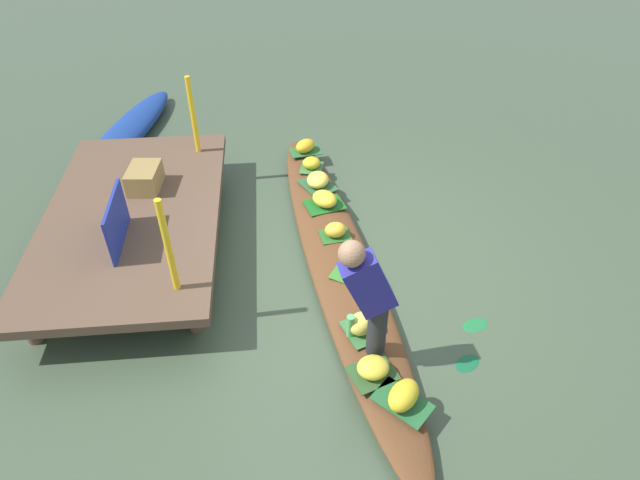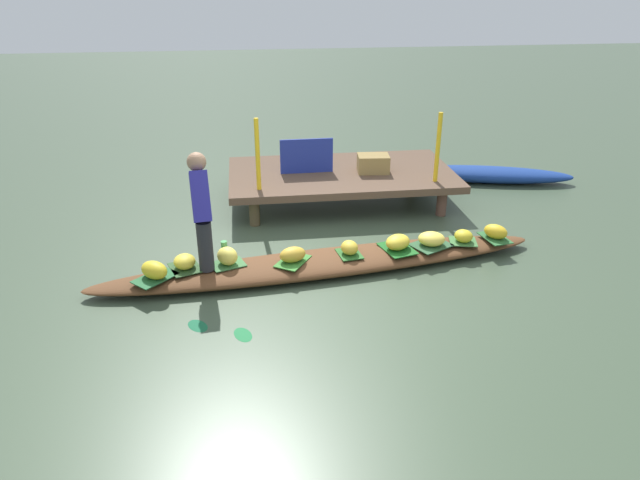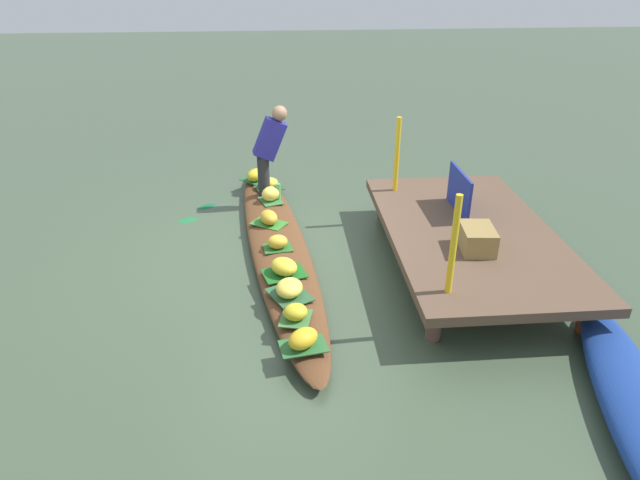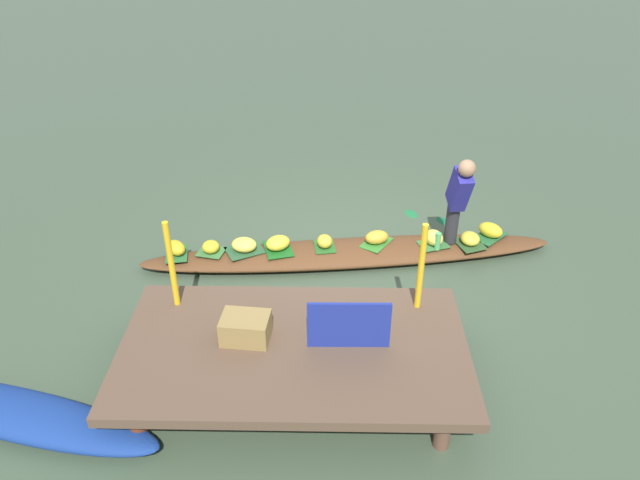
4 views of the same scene
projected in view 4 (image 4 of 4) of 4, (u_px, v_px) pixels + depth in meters
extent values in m
plane|color=#3F503B|center=(349.00, 259.00, 7.54)|extent=(40.00, 40.00, 0.00)
cube|color=brown|center=(294.00, 349.00, 5.54)|extent=(3.20, 1.80, 0.10)
cylinder|color=brown|center=(421.00, 320.00, 6.25)|extent=(0.14, 0.14, 0.36)
cylinder|color=brown|center=(176.00, 317.00, 6.29)|extent=(0.14, 0.14, 0.36)
cylinder|color=brown|center=(443.00, 430.00, 5.03)|extent=(0.14, 0.14, 0.36)
cylinder|color=brown|center=(138.00, 426.00, 5.06)|extent=(0.14, 0.14, 0.36)
ellipsoid|color=brown|center=(349.00, 253.00, 7.49)|extent=(5.18, 1.26, 0.18)
ellipsoid|color=navy|center=(17.00, 414.00, 5.26)|extent=(2.81, 1.22, 0.23)
cube|color=#195E1E|center=(278.00, 249.00, 7.40)|extent=(0.42, 0.50, 0.01)
ellipsoid|color=yellow|center=(278.00, 243.00, 7.36)|extent=(0.39, 0.38, 0.17)
cube|color=#286225|center=(325.00, 246.00, 7.44)|extent=(0.29, 0.35, 0.01)
ellipsoid|color=gold|center=(325.00, 241.00, 7.40)|extent=(0.21, 0.25, 0.16)
cube|color=#367D2D|center=(376.00, 243.00, 7.52)|extent=(0.45, 0.49, 0.01)
ellipsoid|color=gold|center=(377.00, 237.00, 7.47)|extent=(0.34, 0.29, 0.17)
cube|color=#2C5733|center=(244.00, 250.00, 7.37)|extent=(0.54, 0.50, 0.01)
ellipsoid|color=#F9DA4F|center=(244.00, 245.00, 7.33)|extent=(0.36, 0.32, 0.16)
cube|color=#245F32|center=(490.00, 236.00, 7.65)|extent=(0.50, 0.50, 0.01)
ellipsoid|color=yellow|center=(491.00, 230.00, 7.60)|extent=(0.37, 0.36, 0.18)
cube|color=#2A6430|center=(177.00, 253.00, 7.31)|extent=(0.32, 0.44, 0.01)
ellipsoid|color=gold|center=(176.00, 248.00, 7.27)|extent=(0.33, 0.34, 0.17)
cube|color=#386F39|center=(433.00, 244.00, 7.48)|extent=(0.42, 0.37, 0.01)
ellipsoid|color=#F9E054|center=(434.00, 238.00, 7.43)|extent=(0.31, 0.32, 0.20)
cube|color=#2E5229|center=(469.00, 244.00, 7.50)|extent=(0.41, 0.45, 0.01)
ellipsoid|color=yellow|center=(470.00, 239.00, 7.46)|extent=(0.26, 0.28, 0.15)
cube|color=#3E743A|center=(211.00, 252.00, 7.34)|extent=(0.36, 0.33, 0.01)
ellipsoid|color=gold|center=(211.00, 247.00, 7.31)|extent=(0.25, 0.26, 0.14)
cylinder|color=#28282D|center=(452.00, 222.00, 7.41)|extent=(0.16, 0.16, 0.55)
cube|color=navy|center=(460.00, 189.00, 7.05)|extent=(0.23, 0.48, 0.59)
sphere|color=#9E7556|center=(467.00, 168.00, 6.76)|extent=(0.20, 0.20, 0.20)
cylinder|color=#57B463|center=(438.00, 241.00, 7.34)|extent=(0.07, 0.07, 0.23)
cube|color=navy|center=(349.00, 325.00, 5.37)|extent=(0.75, 0.04, 0.49)
cylinder|color=yellow|center=(421.00, 267.00, 5.75)|extent=(0.06, 0.06, 0.94)
cylinder|color=yellow|center=(171.00, 265.00, 5.79)|extent=(0.06, 0.06, 0.94)
cube|color=olive|center=(246.00, 328.00, 5.53)|extent=(0.47, 0.36, 0.25)
ellipsoid|color=#145835|center=(444.00, 221.00, 8.34)|extent=(0.27, 0.30, 0.01)
ellipsoid|color=#1E6E39|center=(411.00, 214.00, 8.52)|extent=(0.23, 0.30, 0.01)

